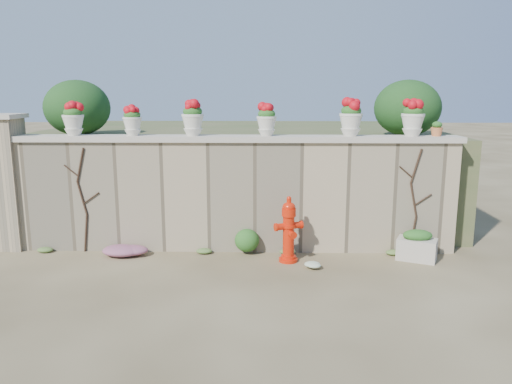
{
  "coord_description": "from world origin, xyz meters",
  "views": [
    {
      "loc": [
        0.64,
        -7.07,
        2.88
      ],
      "look_at": [
        0.44,
        1.4,
        1.16
      ],
      "focal_mm": 35.0,
      "sensor_mm": 36.0,
      "label": 1
    }
  ],
  "objects_px": {
    "planter_box": "(417,246)",
    "terracotta_pot": "(437,130)",
    "urn_pot_0": "(73,119)",
    "fire_hydrant": "(289,229)"
  },
  "relations": [
    {
      "from": "planter_box",
      "to": "terracotta_pot",
      "type": "bearing_deg",
      "value": 78.56
    },
    {
      "from": "fire_hydrant",
      "to": "terracotta_pot",
      "type": "xyz_separation_m",
      "value": [
        2.61,
        0.67,
        1.64
      ]
    },
    {
      "from": "planter_box",
      "to": "terracotta_pot",
      "type": "distance_m",
      "value": 2.07
    },
    {
      "from": "planter_box",
      "to": "urn_pot_0",
      "type": "bearing_deg",
      "value": -161.47
    },
    {
      "from": "urn_pot_0",
      "to": "terracotta_pot",
      "type": "xyz_separation_m",
      "value": [
        6.44,
        -0.0,
        -0.18
      ]
    },
    {
      "from": "fire_hydrant",
      "to": "planter_box",
      "type": "bearing_deg",
      "value": -19.11
    },
    {
      "from": "urn_pot_0",
      "to": "terracotta_pot",
      "type": "distance_m",
      "value": 6.44
    },
    {
      "from": "fire_hydrant",
      "to": "urn_pot_0",
      "type": "distance_m",
      "value": 4.29
    },
    {
      "from": "planter_box",
      "to": "fire_hydrant",
      "type": "bearing_deg",
      "value": -152.94
    },
    {
      "from": "planter_box",
      "to": "urn_pot_0",
      "type": "height_order",
      "value": "urn_pot_0"
    }
  ]
}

